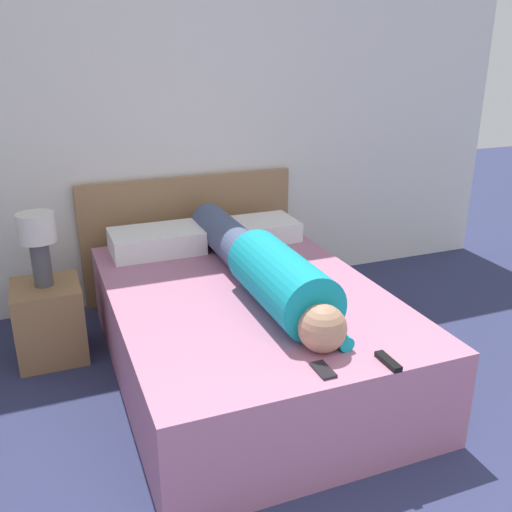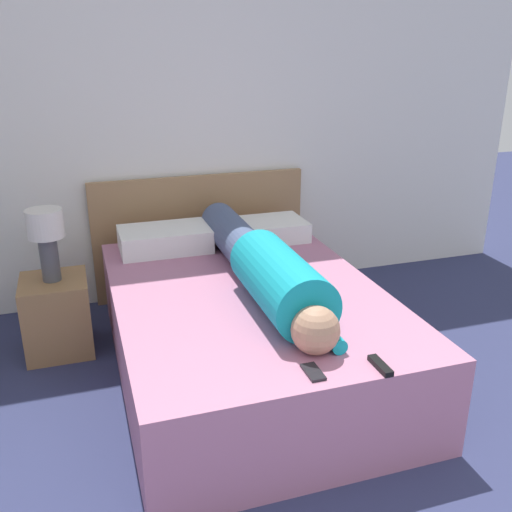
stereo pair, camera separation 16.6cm
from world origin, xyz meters
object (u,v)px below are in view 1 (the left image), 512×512
(cell_phone, at_px, (324,370))
(pillow_near_headboard, at_px, (156,241))
(pillow_second, at_px, (255,230))
(table_lamp, at_px, (38,239))
(tv_remote, at_px, (388,361))
(bed, at_px, (246,331))
(nightstand, at_px, (50,321))
(person_lying, at_px, (262,266))

(cell_phone, bearing_deg, pillow_near_headboard, 101.28)
(pillow_second, bearing_deg, table_lamp, -171.50)
(pillow_second, xyz_separation_m, tv_remote, (-0.07, -1.70, -0.05))
(pillow_near_headboard, bearing_deg, table_lamp, -163.57)
(pillow_second, bearing_deg, tv_remote, -92.49)
(bed, relative_size, tv_remote, 13.30)
(nightstand, distance_m, tv_remote, 2.00)
(pillow_near_headboard, distance_m, pillow_second, 0.68)
(person_lying, bearing_deg, cell_phone, -94.77)
(nightstand, xyz_separation_m, person_lying, (1.10, -0.60, 0.41))
(nightstand, distance_m, pillow_second, 1.43)
(pillow_near_headboard, bearing_deg, nightstand, -163.57)
(person_lying, height_order, pillow_near_headboard, person_lying)
(bed, distance_m, tv_remote, 1.00)
(pillow_near_headboard, bearing_deg, bed, -67.79)
(tv_remote, bearing_deg, table_lamp, 131.00)
(tv_remote, bearing_deg, person_lying, 102.86)
(person_lying, xyz_separation_m, pillow_second, (0.28, 0.81, -0.07))
(table_lamp, bearing_deg, person_lying, -28.71)
(tv_remote, bearing_deg, pillow_second, 87.51)
(bed, distance_m, cell_phone, 0.91)
(bed, distance_m, pillow_near_headboard, 0.90)
(pillow_second, distance_m, cell_phone, 1.69)
(bed, xyz_separation_m, pillow_second, (0.36, 0.78, 0.31))
(nightstand, xyz_separation_m, tv_remote, (1.30, -1.50, 0.28))
(table_lamp, relative_size, person_lying, 0.24)
(tv_remote, xyz_separation_m, cell_phone, (-0.27, 0.05, -0.01))
(nightstand, distance_m, person_lying, 1.31)
(table_lamp, relative_size, tv_remote, 2.83)
(tv_remote, height_order, cell_phone, tv_remote)
(person_lying, relative_size, cell_phone, 13.65)
(person_lying, xyz_separation_m, tv_remote, (0.20, -0.90, -0.13))
(pillow_near_headboard, relative_size, tv_remote, 3.81)
(table_lamp, bearing_deg, cell_phone, -54.66)
(nightstand, height_order, cell_phone, cell_phone)
(nightstand, distance_m, pillow_near_headboard, 0.80)
(pillow_near_headboard, bearing_deg, tv_remote, -70.45)
(bed, distance_m, pillow_second, 0.91)
(tv_remote, bearing_deg, bed, 107.25)
(table_lamp, height_order, person_lying, table_lamp)
(table_lamp, distance_m, cell_phone, 1.79)
(person_lying, xyz_separation_m, cell_phone, (-0.07, -0.85, -0.13))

